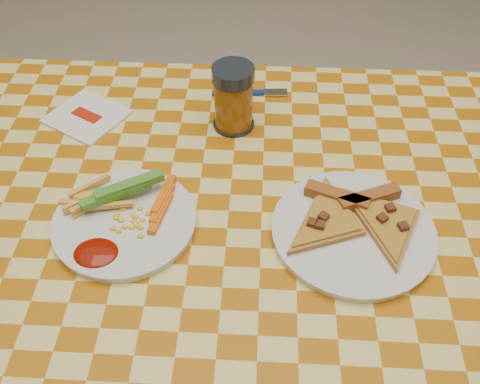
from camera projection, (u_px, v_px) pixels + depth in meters
The scene contains 8 objects.
table at pixel (228, 257), 0.86m from camera, with size 1.28×0.88×0.76m.
plate_left at pixel (125, 223), 0.81m from camera, with size 0.21×0.21×0.01m, color white.
plate_right at pixel (353, 232), 0.79m from camera, with size 0.24×0.24×0.01m, color white.
fries_veggies at pixel (120, 207), 0.81m from camera, with size 0.19×0.18×0.04m.
pizza_slices at pixel (355, 218), 0.79m from camera, with size 0.27×0.22×0.02m.
drink_glass at pixel (233, 98), 0.93m from camera, with size 0.08×0.08×0.12m.
napkin at pixel (87, 116), 0.99m from camera, with size 0.17×0.16×0.01m.
fork at pixel (251, 93), 1.04m from camera, with size 0.15×0.02×0.01m.
Camera 1 is at (0.05, -0.51, 1.38)m, focal length 40.00 mm.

